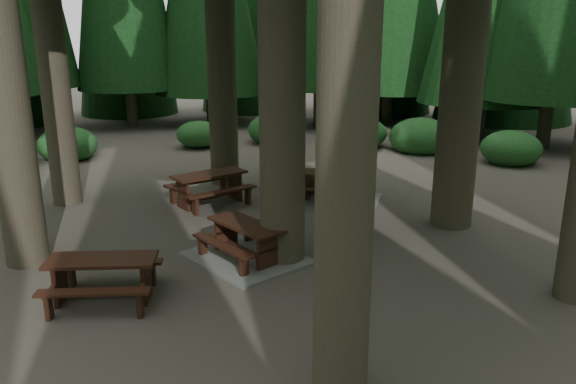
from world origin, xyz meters
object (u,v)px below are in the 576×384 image
Objects in this scene: picnic_table_c at (335,192)px; picnic_table_e at (102,273)px; picnic_table_a at (246,247)px; picnic_table_b at (210,184)px.

picnic_table_e is at bearing -110.44° from picnic_table_c.
picnic_table_a is 3.79m from picnic_table_b.
picnic_table_b reaches higher than picnic_table_e.
picnic_table_b is 0.77× the size of picnic_table_c.
picnic_table_c is 1.27× the size of picnic_table_e.
picnic_table_c is at bearing 49.94° from picnic_table_e.
picnic_table_b is 3.19m from picnic_table_c.
picnic_table_b reaches higher than picnic_table_c.
picnic_table_b is at bearing 156.87° from picnic_table_a.
picnic_table_c is 6.95m from picnic_table_e.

